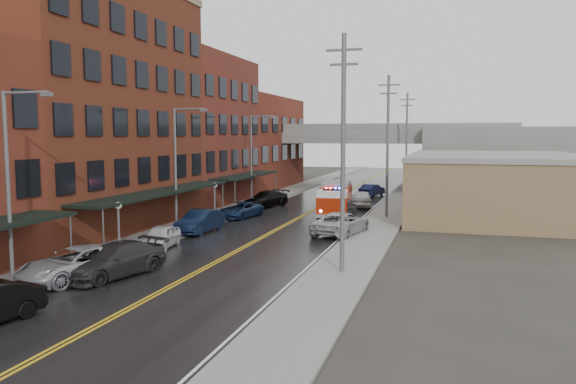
# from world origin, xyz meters

# --- Properties ---
(road) EXTENTS (11.00, 160.00, 0.02)m
(road) POSITION_xyz_m (0.00, 30.00, 0.01)
(road) COLOR black
(road) RESTS_ON ground
(sidewalk_left) EXTENTS (3.00, 160.00, 0.15)m
(sidewalk_left) POSITION_xyz_m (-7.30, 30.00, 0.07)
(sidewalk_left) COLOR slate
(sidewalk_left) RESTS_ON ground
(sidewalk_right) EXTENTS (3.00, 160.00, 0.15)m
(sidewalk_right) POSITION_xyz_m (7.30, 30.00, 0.07)
(sidewalk_right) COLOR slate
(sidewalk_right) RESTS_ON ground
(curb_left) EXTENTS (0.30, 160.00, 0.15)m
(curb_left) POSITION_xyz_m (-5.65, 30.00, 0.07)
(curb_left) COLOR gray
(curb_left) RESTS_ON ground
(curb_right) EXTENTS (0.30, 160.00, 0.15)m
(curb_right) POSITION_xyz_m (5.65, 30.00, 0.07)
(curb_right) COLOR gray
(curb_right) RESTS_ON ground
(brick_building_b) EXTENTS (9.00, 20.00, 18.00)m
(brick_building_b) POSITION_xyz_m (-13.30, 23.00, 9.00)
(brick_building_b) COLOR #602819
(brick_building_b) RESTS_ON ground
(brick_building_c) EXTENTS (9.00, 15.00, 15.00)m
(brick_building_c) POSITION_xyz_m (-13.30, 40.50, 7.50)
(brick_building_c) COLOR maroon
(brick_building_c) RESTS_ON ground
(brick_building_far) EXTENTS (9.00, 20.00, 12.00)m
(brick_building_far) POSITION_xyz_m (-13.30, 58.00, 6.00)
(brick_building_far) COLOR maroon
(brick_building_far) RESTS_ON ground
(tan_building) EXTENTS (14.00, 22.00, 5.00)m
(tan_building) POSITION_xyz_m (16.00, 40.00, 2.50)
(tan_building) COLOR olive
(tan_building) RESTS_ON ground
(right_far_block) EXTENTS (18.00, 30.00, 8.00)m
(right_far_block) POSITION_xyz_m (18.00, 70.00, 4.00)
(right_far_block) COLOR slate
(right_far_block) RESTS_ON ground
(awning_1) EXTENTS (2.60, 18.00, 3.09)m
(awning_1) POSITION_xyz_m (-7.49, 23.00, 2.99)
(awning_1) COLOR black
(awning_1) RESTS_ON ground
(awning_2) EXTENTS (2.60, 13.00, 3.09)m
(awning_2) POSITION_xyz_m (-7.49, 40.50, 2.99)
(awning_2) COLOR black
(awning_2) RESTS_ON ground
(globe_lamp_1) EXTENTS (0.44, 0.44, 3.12)m
(globe_lamp_1) POSITION_xyz_m (-6.40, 16.00, 2.31)
(globe_lamp_1) COLOR #59595B
(globe_lamp_1) RESTS_ON ground
(globe_lamp_2) EXTENTS (0.44, 0.44, 3.12)m
(globe_lamp_2) POSITION_xyz_m (-6.40, 30.00, 2.31)
(globe_lamp_2) COLOR #59595B
(globe_lamp_2) RESTS_ON ground
(street_lamp_0) EXTENTS (2.64, 0.22, 9.00)m
(street_lamp_0) POSITION_xyz_m (-6.55, 8.00, 5.19)
(street_lamp_0) COLOR #59595B
(street_lamp_0) RESTS_ON ground
(street_lamp_1) EXTENTS (2.64, 0.22, 9.00)m
(street_lamp_1) POSITION_xyz_m (-6.55, 24.00, 5.19)
(street_lamp_1) COLOR #59595B
(street_lamp_1) RESTS_ON ground
(street_lamp_2) EXTENTS (2.64, 0.22, 9.00)m
(street_lamp_2) POSITION_xyz_m (-6.55, 40.00, 5.19)
(street_lamp_2) COLOR #59595B
(street_lamp_2) RESTS_ON ground
(utility_pole_0) EXTENTS (1.80, 0.24, 12.00)m
(utility_pole_0) POSITION_xyz_m (7.20, 15.00, 6.31)
(utility_pole_0) COLOR #59595B
(utility_pole_0) RESTS_ON ground
(utility_pole_1) EXTENTS (1.80, 0.24, 12.00)m
(utility_pole_1) POSITION_xyz_m (7.20, 35.00, 6.31)
(utility_pole_1) COLOR #59595B
(utility_pole_1) RESTS_ON ground
(utility_pole_2) EXTENTS (1.80, 0.24, 12.00)m
(utility_pole_2) POSITION_xyz_m (7.20, 55.00, 6.31)
(utility_pole_2) COLOR #59595B
(utility_pole_2) RESTS_ON ground
(overpass) EXTENTS (40.00, 10.00, 7.50)m
(overpass) POSITION_xyz_m (0.00, 62.00, 5.99)
(overpass) COLOR slate
(overpass) RESTS_ON ground
(fire_truck) EXTENTS (3.95, 8.21, 2.90)m
(fire_truck) POSITION_xyz_m (2.75, 35.13, 1.57)
(fire_truck) COLOR #941D06
(fire_truck) RESTS_ON ground
(parked_car_left_2) EXTENTS (4.39, 6.30, 1.60)m
(parked_car_left_2) POSITION_xyz_m (-5.00, 10.20, 0.80)
(parked_car_left_2) COLOR #A6A8AE
(parked_car_left_2) RESTS_ON ground
(parked_car_left_3) EXTENTS (3.75, 6.13, 1.66)m
(parked_car_left_3) POSITION_xyz_m (-3.60, 11.30, 0.83)
(parked_car_left_3) COLOR #272729
(parked_car_left_3) RESTS_ON ground
(parked_car_left_4) EXTENTS (2.29, 4.36, 1.42)m
(parked_car_left_4) POSITION_xyz_m (-5.00, 18.37, 0.71)
(parked_car_left_4) COLOR silver
(parked_car_left_4) RESTS_ON ground
(parked_car_left_5) EXTENTS (1.95, 5.04, 1.64)m
(parked_car_left_5) POSITION_xyz_m (-5.00, 24.18, 0.82)
(parked_car_left_5) COLOR black
(parked_car_left_5) RESTS_ON ground
(parked_car_left_6) EXTENTS (3.13, 5.17, 1.34)m
(parked_car_left_6) POSITION_xyz_m (-4.87, 31.84, 0.67)
(parked_car_left_6) COLOR #122446
(parked_car_left_6) RESTS_ON ground
(parked_car_left_7) EXTENTS (3.84, 5.88, 1.58)m
(parked_car_left_7) POSITION_xyz_m (-5.00, 39.20, 0.79)
(parked_car_left_7) COLOR black
(parked_car_left_7) RESTS_ON ground
(parked_car_right_0) EXTENTS (3.72, 6.23, 1.62)m
(parked_car_right_0) POSITION_xyz_m (5.00, 26.17, 0.81)
(parked_car_right_0) COLOR #B0B2B9
(parked_car_right_0) RESTS_ON ground
(parked_car_right_1) EXTENTS (3.22, 5.79, 1.59)m
(parked_car_right_1) POSITION_xyz_m (3.60, 34.20, 0.79)
(parked_car_right_1) COLOR black
(parked_car_right_1) RESTS_ON ground
(parked_car_right_2) EXTENTS (2.70, 5.12, 1.66)m
(parked_car_right_2) POSITION_xyz_m (4.02, 41.80, 0.83)
(parked_car_right_2) COLOR #B3B3B3
(parked_car_right_2) RESTS_ON ground
(parked_car_right_3) EXTENTS (2.65, 4.52, 1.41)m
(parked_car_right_3) POSITION_xyz_m (3.60, 52.20, 0.70)
(parked_car_right_3) COLOR black
(parked_car_right_3) RESTS_ON ground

